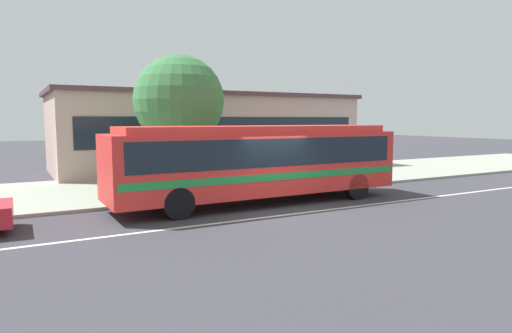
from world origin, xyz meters
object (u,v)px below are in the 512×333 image
object	(u,v)px
pedestrian_waiting_near_sign	(317,163)
bus_stop_sign	(333,150)
pedestrian_walking_along_curb	(225,168)
street_tree_near_stop	(179,101)
pedestrian_standing_by_tree	(231,164)
transit_bus	(259,159)

from	to	relation	value
pedestrian_waiting_near_sign	bus_stop_sign	size ratio (longest dim) A/B	0.74
pedestrian_walking_along_curb	street_tree_near_stop	bearing A→B (deg)	119.44
pedestrian_standing_by_tree	bus_stop_sign	world-z (taller)	bus_stop_sign
pedestrian_waiting_near_sign	pedestrian_walking_along_curb	xyz separation A→B (m)	(-4.09, 0.80, -0.08)
pedestrian_waiting_near_sign	pedestrian_walking_along_curb	world-z (taller)	pedestrian_waiting_near_sign
transit_bus	pedestrian_walking_along_curb	distance (m)	2.67
transit_bus	pedestrian_waiting_near_sign	size ratio (longest dim) A/B	6.18
pedestrian_waiting_near_sign	bus_stop_sign	world-z (taller)	bus_stop_sign
pedestrian_standing_by_tree	bus_stop_sign	distance (m)	4.71
transit_bus	pedestrian_waiting_near_sign	world-z (taller)	transit_bus
transit_bus	pedestrian_standing_by_tree	size ratio (longest dim) A/B	6.31
transit_bus	pedestrian_walking_along_curb	bearing A→B (deg)	94.17
transit_bus	pedestrian_waiting_near_sign	distance (m)	4.33
pedestrian_standing_by_tree	bus_stop_sign	xyz separation A→B (m)	(4.47, -1.42, 0.53)
bus_stop_sign	street_tree_near_stop	world-z (taller)	street_tree_near_stop
bus_stop_sign	pedestrian_standing_by_tree	bearing A→B (deg)	162.41
pedestrian_waiting_near_sign	bus_stop_sign	xyz separation A→B (m)	(1.09, 0.24, 0.51)
pedestrian_walking_along_curb	pedestrian_standing_by_tree	xyz separation A→B (m)	(0.72, 0.86, 0.06)
pedestrian_walking_along_curb	bus_stop_sign	distance (m)	5.24
transit_bus	pedestrian_standing_by_tree	bearing A→B (deg)	81.35
pedestrian_standing_by_tree	bus_stop_sign	size ratio (longest dim) A/B	0.72
transit_bus	pedestrian_standing_by_tree	world-z (taller)	transit_bus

